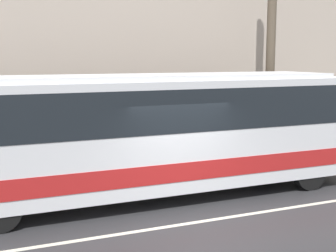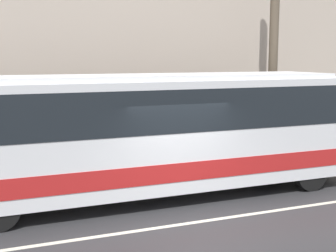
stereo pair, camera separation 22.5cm
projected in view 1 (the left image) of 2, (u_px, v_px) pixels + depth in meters
ground_plane at (198, 222)px, 10.23m from camera, size 60.00×60.00×0.00m
sidewalk at (124, 167)px, 14.96m from camera, size 60.00×2.44×0.16m
lane_stripe at (198, 222)px, 10.23m from camera, size 54.00×0.14×0.01m
transit_bus at (144, 129)px, 11.77m from camera, size 11.99×2.50×3.14m
utility_pole_near at (271, 40)px, 15.78m from camera, size 0.31×0.31×7.97m
pedestrian_waiting at (163, 136)px, 15.45m from camera, size 0.36×0.36×1.79m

